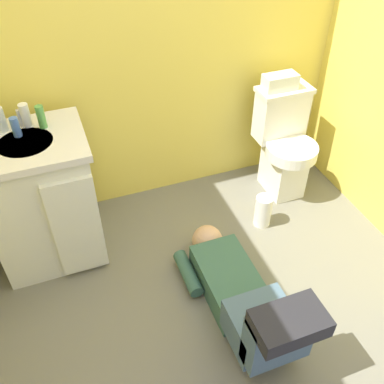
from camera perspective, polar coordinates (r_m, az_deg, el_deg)
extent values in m
cube|color=#686659|center=(2.54, 2.46, -12.87)|extent=(2.95, 2.94, 0.04)
cube|color=#E5CE51|center=(2.61, -5.87, 21.94)|extent=(2.61, 0.08, 2.40)
cube|color=silver|center=(3.10, 12.16, 3.18)|extent=(0.22, 0.30, 0.38)
cylinder|color=silver|center=(2.95, 13.25, 5.45)|extent=(0.35, 0.35, 0.08)
cube|color=silver|center=(2.99, 11.87, 10.11)|extent=(0.34, 0.17, 0.34)
cube|color=silver|center=(2.90, 12.37, 13.25)|extent=(0.36, 0.19, 0.03)
cube|color=silver|center=(2.58, -19.33, -1.37)|extent=(0.56, 0.48, 0.78)
cube|color=silver|center=(2.35, -21.49, 6.11)|extent=(0.60, 0.52, 0.04)
cylinder|color=silver|center=(2.33, -21.43, 5.76)|extent=(0.28, 0.28, 0.05)
cube|color=silver|center=(2.40, -15.15, -4.73)|extent=(0.26, 0.03, 0.66)
cylinder|color=silver|center=(2.43, -22.11, 9.18)|extent=(0.02, 0.02, 0.10)
cube|color=#33594C|center=(2.45, 5.04, -11.95)|extent=(0.29, 0.52, 0.17)
sphere|color=tan|center=(2.63, 2.07, -6.52)|extent=(0.19, 0.19, 0.19)
cube|color=#435B70|center=(2.19, 9.25, -17.32)|extent=(0.31, 0.28, 0.20)
cube|color=#435B70|center=(2.04, 11.54, -18.54)|extent=(0.31, 0.12, 0.32)
cube|color=black|center=(1.87, 12.97, -16.81)|extent=(0.31, 0.19, 0.09)
cylinder|color=#33594C|center=(2.51, -0.55, -10.84)|extent=(0.08, 0.30, 0.08)
cube|color=silver|center=(2.85, 11.76, 14.30)|extent=(0.22, 0.11, 0.10)
cylinder|color=silver|center=(2.44, -24.41, 8.89)|extent=(0.06, 0.06, 0.13)
cylinder|color=#436BBB|center=(2.36, -22.64, 8.08)|extent=(0.04, 0.04, 0.11)
cylinder|color=white|center=(2.42, -21.51, 9.59)|extent=(0.05, 0.05, 0.13)
cylinder|color=#509C49|center=(2.38, -19.64, 9.50)|extent=(0.04, 0.04, 0.13)
cylinder|color=white|center=(2.83, 9.53, -2.52)|extent=(0.11, 0.11, 0.23)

